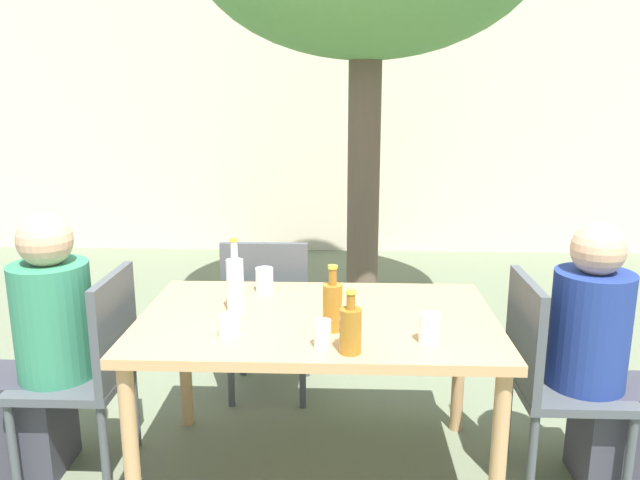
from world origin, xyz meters
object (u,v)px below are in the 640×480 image
Objects in this scene: drinking_glass_1 at (429,328)px; drinking_glass_2 at (229,326)px; patio_chair_1 at (549,370)px; drinking_glass_0 at (323,334)px; amber_bottle_0 at (333,305)px; drinking_glass_3 at (264,280)px; dining_table_front at (317,334)px; patio_chair_2 at (268,309)px; person_seated_1 at (608,373)px; patio_chair_0 at (92,363)px; water_bottle_2 at (235,283)px; amber_bottle_1 at (350,329)px; person_seated_0 at (37,360)px.

drinking_glass_1 is 1.33× the size of drinking_glass_2.
patio_chair_1 reaches higher than drinking_glass_0.
amber_bottle_0 is 0.38m from drinking_glass_1.
drinking_glass_1 is 0.89m from drinking_glass_3.
patio_chair_2 is at bearing 112.96° from dining_table_front.
patio_chair_1 is at bearing 19.10° from drinking_glass_0.
person_seated_1 is (1.50, -0.69, -0.01)m from patio_chair_2.
patio_chair_0 is at bearing 171.42° from amber_bottle_0.
amber_bottle_0 is at bearing -25.65° from water_bottle_2.
drinking_glass_1 is (0.39, 0.06, 0.00)m from drinking_glass_0.
amber_bottle_1 is (0.13, -0.36, 0.17)m from dining_table_front.
water_bottle_2 reaches higher than patio_chair_0.
dining_table_front is 0.52m from drinking_glass_1.
patio_chair_0 reaches higher than drinking_glass_1.
amber_bottle_0 is at bearing 99.82° from patio_chair_1.
person_seated_1 is 1.25m from drinking_glass_0.
drinking_glass_3 is (-0.26, 0.32, 0.13)m from dining_table_front.
patio_chair_2 is at bearing 135.83° from patio_chair_0.
drinking_glass_3 is (-0.68, 0.58, 0.00)m from drinking_glass_1.
water_bottle_2 is at bearing 173.16° from dining_table_front.
patio_chair_0 is 0.71m from water_bottle_2.
drinking_glass_2 reaches higher than dining_table_front.
amber_bottle_1 reaches higher than drinking_glass_3.
person_seated_0 is at bearing -177.25° from water_bottle_2.
drinking_glass_1 is at bearing 115.92° from patio_chair_1.
patio_chair_1 reaches higher than drinking_glass_1.
patio_chair_0 and patio_chair_2 have the same top height.
patio_chair_0 is at bearing 169.28° from drinking_glass_1.
water_bottle_2 is 0.28m from drinking_glass_2.
drinking_glass_0 is at bearing -101.02° from amber_bottle_0.
drinking_glass_3 is at bearing 75.54° from patio_chair_1.
patio_chair_2 is 2.85× the size of water_bottle_2.
patio_chair_2 reaches higher than drinking_glass_0.
amber_bottle_1 is at bearing -40.41° from water_bottle_2.
person_seated_0 reaches higher than patio_chair_0.
water_bottle_2 reaches higher than drinking_glass_1.
drinking_glass_3 is at bearing 119.87° from amber_bottle_1.
patio_chair_0 is at bearing 90.00° from person_seated_1.
drinking_glass_1 is at bearing 126.90° from patio_chair_2.
amber_bottle_1 is 0.31m from drinking_glass_1.
person_seated_1 is (0.24, -0.00, -0.01)m from patio_chair_1.
amber_bottle_1 is at bearing 74.73° from person_seated_0.
patio_chair_2 is 8.70× the size of drinking_glass_0.
person_seated_0 reaches higher than patio_chair_2.
drinking_glass_0 is (0.38, -0.36, -0.07)m from water_bottle_2.
patio_chair_1 is (0.96, 0.00, -0.15)m from dining_table_front.
drinking_glass_2 is at bearing 100.12° from patio_chair_1.
person_seated_0 is 0.93m from water_bottle_2.
patio_chair_1 is at bearing -14.46° from drinking_glass_3.
patio_chair_0 is 0.78× the size of person_seated_0.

